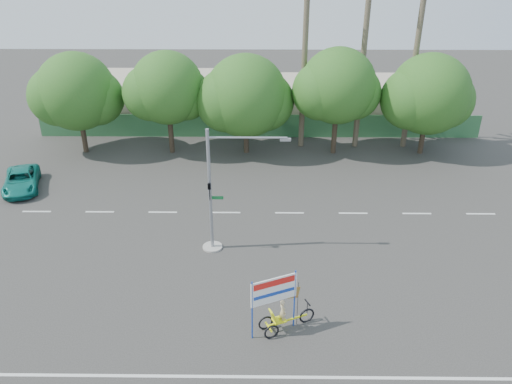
{
  "coord_description": "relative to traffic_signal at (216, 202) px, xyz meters",
  "views": [
    {
      "loc": [
        0.18,
        -19.38,
        15.4
      ],
      "look_at": [
        -0.07,
        4.01,
        3.5
      ],
      "focal_mm": 35.0,
      "sensor_mm": 36.0,
      "label": 1
    }
  ],
  "objects": [
    {
      "name": "building_right",
      "position": [
        10.2,
        22.02,
        -1.12
      ],
      "size": [
        14.0,
        8.0,
        3.6
      ],
      "primitive_type": "cube",
      "color": "#B3A48E",
      "rests_on": "ground"
    },
    {
      "name": "building_left",
      "position": [
        -7.8,
        22.02,
        -0.92
      ],
      "size": [
        12.0,
        8.0,
        4.0
      ],
      "primitive_type": "cube",
      "color": "#B3A48E",
      "rests_on": "ground"
    },
    {
      "name": "ground",
      "position": [
        2.2,
        -3.98,
        -2.92
      ],
      "size": [
        120.0,
        120.0,
        0.0
      ],
      "primitive_type": "plane",
      "color": "#33302D",
      "rests_on": "ground"
    },
    {
      "name": "traffic_signal",
      "position": [
        0.0,
        0.0,
        0.0
      ],
      "size": [
        4.72,
        1.1,
        7.0
      ],
      "color": "gray",
      "rests_on": "ground"
    },
    {
      "name": "tree_center",
      "position": [
        1.14,
        14.02,
        1.55
      ],
      "size": [
        7.62,
        6.4,
        7.85
      ],
      "color": "#473828",
      "rests_on": "ground"
    },
    {
      "name": "fence",
      "position": [
        2.2,
        17.52,
        -1.92
      ],
      "size": [
        38.0,
        0.08,
        2.0
      ],
      "primitive_type": "cube",
      "color": "#336B3D",
      "rests_on": "ground"
    },
    {
      "name": "tree_left",
      "position": [
        -4.85,
        14.02,
        2.14
      ],
      "size": [
        6.66,
        5.6,
        8.07
      ],
      "color": "#473828",
      "rests_on": "ground"
    },
    {
      "name": "tree_right",
      "position": [
        8.15,
        14.02,
        2.32
      ],
      "size": [
        6.9,
        5.8,
        8.36
      ],
      "color": "#473828",
      "rests_on": "ground"
    },
    {
      "name": "trike_billboard",
      "position": [
        3.22,
        -6.5,
        -1.7
      ],
      "size": [
        2.85,
        1.45,
        3.03
      ],
      "rotation": [
        0.0,
        0.0,
        0.41
      ],
      "color": "black",
      "rests_on": "ground"
    },
    {
      "name": "palm_short",
      "position": [
        5.7,
        15.52,
        5.94
      ],
      "size": [
        3.73,
        3.79,
        14.45
      ],
      "color": "#70604C",
      "rests_on": "ground"
    },
    {
      "name": "palm_mid",
      "position": [
        14.2,
        15.52,
        6.48
      ],
      "size": [
        3.73,
        3.79,
        15.45
      ],
      "color": "#70604C",
      "rests_on": "ground"
    },
    {
      "name": "tree_far_left",
      "position": [
        -11.85,
        14.02,
        1.84
      ],
      "size": [
        7.14,
        6.0,
        7.96
      ],
      "color": "#473828",
      "rests_on": "ground"
    },
    {
      "name": "palm_tall",
      "position": [
        10.2,
        15.52,
        7.55
      ],
      "size": [
        3.73,
        3.79,
        17.45
      ],
      "color": "#70604C",
      "rests_on": "ground"
    },
    {
      "name": "tree_far_right",
      "position": [
        15.15,
        14.02,
        1.73
      ],
      "size": [
        7.38,
        6.2,
        7.94
      ],
      "color": "#473828",
      "rests_on": "ground"
    },
    {
      "name": "pickup_truck",
      "position": [
        -14.04,
        7.23,
        -2.27
      ],
      "size": [
        3.51,
        5.11,
        1.3
      ],
      "primitive_type": "imported",
      "rotation": [
        0.0,
        0.0,
        0.32
      ],
      "color": "#117769",
      "rests_on": "ground"
    }
  ]
}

